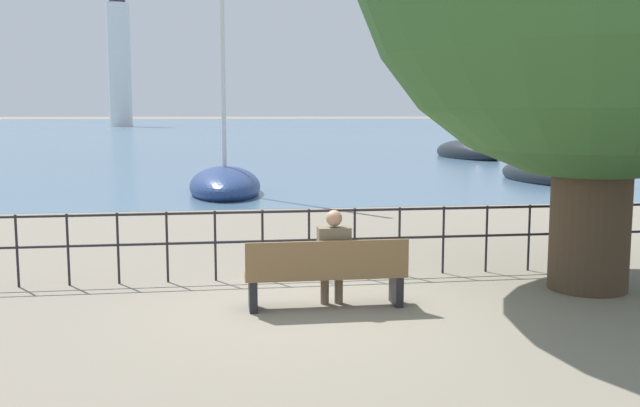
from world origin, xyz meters
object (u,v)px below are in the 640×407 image
seated_person_left (334,254)px  harbor_lighthouse (119,57)px  sailboat_2 (545,174)px  park_bench (326,274)px  sailboat_3 (225,183)px  sailboat_1 (467,152)px

seated_person_left → harbor_lighthouse: bearing=98.5°
sailboat_2 → harbor_lighthouse: (-29.61, 113.47, 12.49)m
park_bench → sailboat_3: 13.53m
sailboat_1 → sailboat_2: size_ratio=1.17×
seated_person_left → sailboat_2: bearing=56.4°
sailboat_1 → seated_person_left: bearing=-120.5°
seated_person_left → sailboat_1: sailboat_1 is taller
sailboat_3 → park_bench: bearing=-85.3°
seated_person_left → sailboat_2: sailboat_2 is taller
seated_person_left → harbor_lighthouse: 131.10m
seated_person_left → sailboat_1: (12.28, 29.26, -0.37)m
sailboat_2 → sailboat_3: (-11.62, -2.24, 0.05)m
park_bench → sailboat_2: bearing=56.3°
park_bench → seated_person_left: bearing=36.6°
sailboat_3 → harbor_lighthouse: size_ratio=0.40×
sailboat_1 → sailboat_3: size_ratio=0.87×
park_bench → sailboat_2: (10.48, 15.72, -0.17)m
sailboat_3 → harbor_lighthouse: bearing=98.7°
park_bench → sailboat_1: size_ratio=0.22×
sailboat_2 → sailboat_3: sailboat_3 is taller
sailboat_1 → park_bench: bearing=-120.6°
sailboat_1 → sailboat_3: 20.85m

